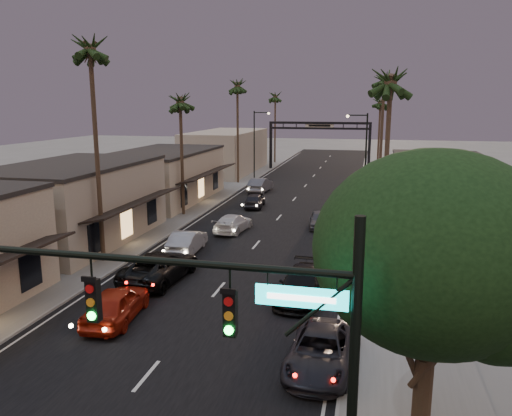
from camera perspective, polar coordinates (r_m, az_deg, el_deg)
The scene contains 29 objects.
ground at distance 47.16m, azimuth 3.30°, elevation -0.30°, with size 200.00×200.00×0.00m, color slate.
road at distance 52.00m, azimuth 4.24°, elevation 0.83°, with size 14.00×120.00×0.02m, color black.
sidewalk_left at distance 60.79m, azimuth -3.62°, elevation 2.49°, with size 5.00×92.00×0.12m, color slate.
sidewalk_right at distance 58.32m, azimuth 14.58°, elevation 1.74°, with size 5.00×92.00×0.12m, color slate.
storefront_mid at distance 38.35m, azimuth -19.99°, elevation 0.38°, with size 8.00×14.00×5.50m, color #A39882.
storefront_far at distance 52.32m, azimuth -10.48°, elevation 3.51°, with size 8.00×16.00×5.00m, color tan.
storefront_dist at distance 73.77m, azimuth -3.37°, elevation 6.44°, with size 8.00×20.00×6.00m, color #A39882.
building_right at distance 46.48m, azimuth 20.61°, elevation 1.91°, with size 8.00×18.00×5.00m, color #A39882.
traffic_signal at distance 10.81m, azimuth 0.70°, elevation -14.58°, with size 8.51×0.22×7.80m.
corner_tree at distance 13.59m, azimuth 19.86°, elevation -5.61°, with size 6.20×6.20×8.80m.
arch at distance 75.98m, azimuth 7.25°, elevation 8.44°, with size 15.20×0.40×7.27m.
streetlight_right at distance 50.67m, azimuth 12.13°, elevation 6.40°, with size 2.13×0.30×9.00m.
streetlight_left at distance 65.29m, azimuth 0.03°, elevation 7.82°, with size 2.13×0.30×9.00m.
palm_lb at distance 32.15m, azimuth -18.50°, elevation 17.49°, with size 3.20×3.20×15.20m.
palm_lc at distance 44.57m, azimuth -8.68°, elevation 12.44°, with size 3.20×3.20×12.20m.
palm_ld at distance 62.68m, azimuth -2.15°, elevation 14.12°, with size 3.20×3.20×14.20m.
palm_ra at distance 29.51m, azimuth 15.17°, elevation 14.45°, with size 3.20×3.20×13.20m.
palm_rb at distance 49.53m, azimuth 14.48°, elevation 14.39°, with size 3.20×3.20×14.20m.
palm_rc at distance 69.46m, azimuth 14.06°, elevation 11.96°, with size 3.20×3.20×12.20m.
palm_far at distance 85.00m, azimuth 2.22°, elevation 12.86°, with size 3.20×3.20×13.20m.
oncoming_red at distance 24.38m, azimuth -15.69°, elevation -10.51°, with size 1.91×4.74×1.61m, color maroon.
oncoming_pickup at distance 29.08m, azimuth -10.92°, elevation -6.57°, with size 2.71×5.88×1.63m, color black.
oncoming_silver at distance 34.12m, azimuth -7.86°, elevation -3.80°, with size 1.62×4.66×1.53m, color gray.
oncoming_white at distance 39.33m, azimuth -2.64°, elevation -1.72°, with size 1.93×4.74×1.38m, color silver.
oncoming_dgrey at distance 48.37m, azimuth -0.17°, elevation 0.88°, with size 1.68×4.17×1.42m, color black.
oncoming_grey_far at distance 56.76m, azimuth 0.47°, elevation 2.63°, with size 1.74×4.99×1.65m, color #545359.
curbside_near at distance 19.83m, azimuth 7.36°, elevation -15.86°, with size 2.36×5.11×1.42m, color black.
curbside_black at distance 26.05m, azimuth 5.27°, elevation -8.72°, with size 2.15×5.29×1.54m, color black.
curbside_grey at distance 40.81m, azimuth 7.27°, elevation -1.33°, with size 1.58×3.93×1.34m, color #45454A.
Camera 1 is at (7.75, -5.46, 9.89)m, focal length 35.00 mm.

